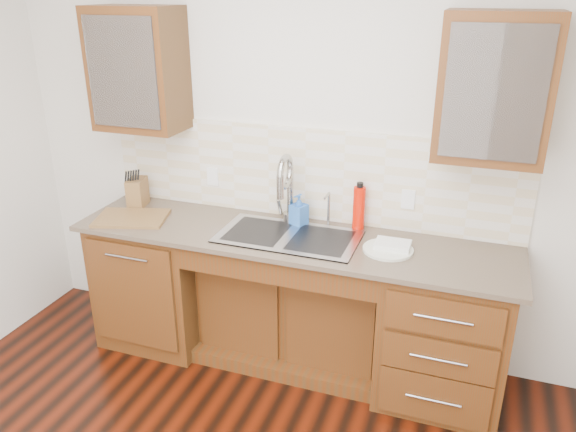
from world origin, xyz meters
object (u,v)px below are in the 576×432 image
(water_bottle, at_px, (359,208))
(soap_bottle, at_px, (299,210))
(knife_block, at_px, (137,192))
(plate, at_px, (388,250))
(cutting_board, at_px, (132,218))

(water_bottle, bearing_deg, soap_bottle, -170.29)
(water_bottle, height_order, knife_block, water_bottle)
(plate, bearing_deg, knife_block, 175.32)
(plate, relative_size, cutting_board, 0.65)
(plate, height_order, knife_block, knife_block)
(soap_bottle, distance_m, cutting_board, 1.08)
(water_bottle, relative_size, knife_block, 1.43)
(soap_bottle, bearing_deg, cutting_board, -142.89)
(soap_bottle, bearing_deg, plate, 5.26)
(plate, bearing_deg, cutting_board, -176.99)
(soap_bottle, relative_size, cutting_board, 0.46)
(soap_bottle, bearing_deg, knife_block, -155.29)
(plate, bearing_deg, water_bottle, 132.93)
(soap_bottle, relative_size, plate, 0.71)
(soap_bottle, distance_m, plate, 0.63)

